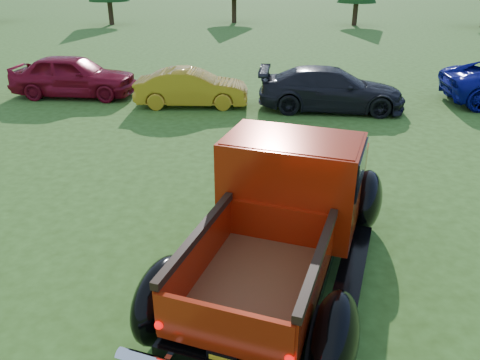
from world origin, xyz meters
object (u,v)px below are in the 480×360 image
(show_car_red, at_px, (74,76))
(show_car_grey, at_px, (331,89))
(pickup_truck, at_px, (290,204))
(show_car_yellow, at_px, (192,88))

(show_car_red, xyz_separation_m, show_car_grey, (8.61, -0.95, -0.06))
(pickup_truck, bearing_deg, show_car_yellow, 124.19)
(pickup_truck, relative_size, show_car_yellow, 1.60)
(show_car_yellow, relative_size, show_car_grey, 0.79)
(pickup_truck, distance_m, show_car_red, 11.72)
(show_car_red, relative_size, show_car_grey, 0.93)
(pickup_truck, xyz_separation_m, show_car_grey, (1.44, 8.31, -0.30))
(pickup_truck, distance_m, show_car_grey, 8.44)
(show_car_red, height_order, show_car_grey, show_car_red)
(show_car_red, bearing_deg, show_car_yellow, -100.37)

